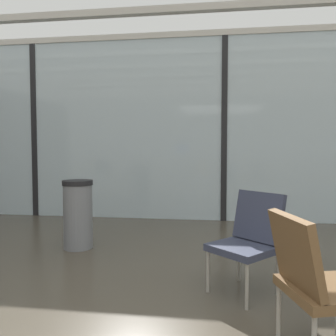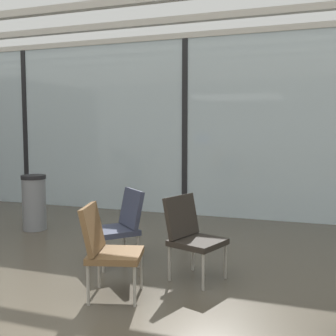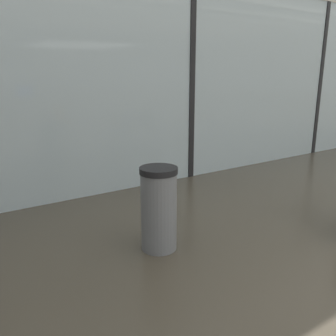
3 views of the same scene
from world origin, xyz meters
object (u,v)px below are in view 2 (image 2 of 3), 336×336
parked_airplane (211,109)px  trash_bin (34,202)px  lounge_chair_4 (191,232)px  lounge_chair_1 (106,245)px  lounge_chair_3 (121,222)px

parked_airplane → trash_bin: parked_airplane is taller
trash_bin → lounge_chair_4: bearing=-22.9°
lounge_chair_1 → lounge_chair_3: 0.97m
lounge_chair_1 → lounge_chair_3: same height
lounge_chair_4 → lounge_chair_3: bearing=97.5°
lounge_chair_1 → lounge_chair_4: bearing=-54.8°
lounge_chair_3 → lounge_chair_4: same height
parked_airplane → lounge_chair_4: (1.95, -8.74, -1.70)m
lounge_chair_4 → lounge_chair_1: bearing=159.8°
lounge_chair_1 → lounge_chair_3: size_ratio=1.00×
lounge_chair_3 → trash_bin: size_ratio=1.01×
lounge_chair_1 → lounge_chair_4: same height
lounge_chair_1 → lounge_chair_4: (0.61, 0.74, 0.00)m
lounge_chair_4 → trash_bin: 3.16m
lounge_chair_1 → trash_bin: (-2.31, 1.97, -0.06)m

